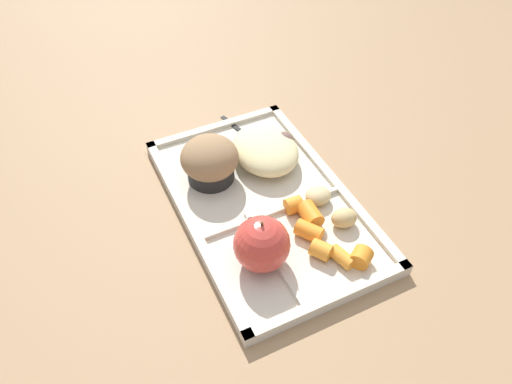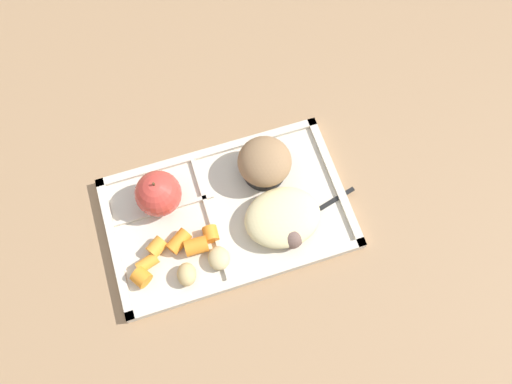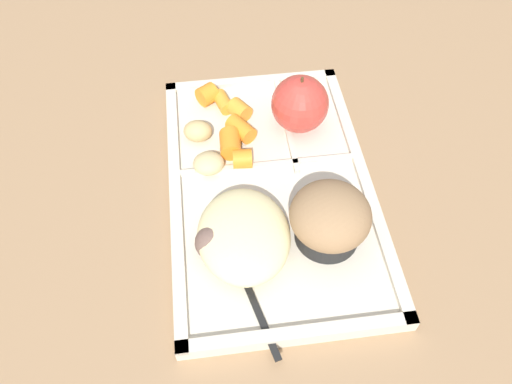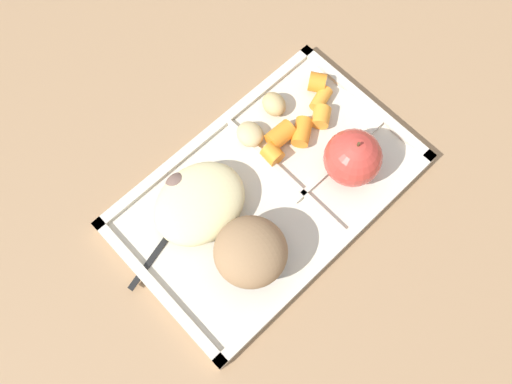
{
  "view_description": "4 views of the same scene",
  "coord_description": "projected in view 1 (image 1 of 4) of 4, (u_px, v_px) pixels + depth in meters",
  "views": [
    {
      "loc": [
        -0.45,
        0.23,
        0.56
      ],
      "look_at": [
        -0.02,
        0.02,
        0.07
      ],
      "focal_mm": 34.91,
      "sensor_mm": 36.0,
      "label": 1
    },
    {
      "loc": [
        -0.04,
        -0.28,
        0.81
      ],
      "look_at": [
        0.05,
        0.01,
        0.05
      ],
      "focal_mm": 35.9,
      "sensor_mm": 36.0,
      "label": 2
    },
    {
      "loc": [
        0.38,
        -0.07,
        0.5
      ],
      "look_at": [
        0.05,
        -0.02,
        0.07
      ],
      "focal_mm": 35.71,
      "sensor_mm": 36.0,
      "label": 3
    },
    {
      "loc": [
        0.18,
        0.17,
        0.66
      ],
      "look_at": [
        0.02,
        -0.0,
        0.05
      ],
      "focal_mm": 37.09,
      "sensor_mm": 36.0,
      "label": 4
    }
  ],
  "objects": [
    {
      "name": "ground",
      "position": [
        264.0,
        206.0,
        0.75
      ],
      "size": [
        6.0,
        6.0,
        0.0
      ],
      "primitive_type": "plane",
      "color": "#997551"
    },
    {
      "name": "lunch_tray",
      "position": [
        264.0,
        203.0,
        0.75
      ],
      "size": [
        0.39,
        0.24,
        0.02
      ],
      "color": "beige",
      "rests_on": "ground"
    },
    {
      "name": "green_apple",
      "position": [
        262.0,
        244.0,
        0.64
      ],
      "size": [
        0.07,
        0.07,
        0.08
      ],
      "color": "#C63D33",
      "rests_on": "lunch_tray"
    },
    {
      "name": "bran_muffin",
      "position": [
        210.0,
        161.0,
        0.75
      ],
      "size": [
        0.09,
        0.09,
        0.07
      ],
      "color": "black",
      "rests_on": "lunch_tray"
    },
    {
      "name": "carrot_slice_back",
      "position": [
        309.0,
        231.0,
        0.69
      ],
      "size": [
        0.04,
        0.04,
        0.02
      ],
      "primitive_type": "cylinder",
      "rotation": [
        0.0,
        1.57,
        3.73
      ],
      "color": "orange",
      "rests_on": "lunch_tray"
    },
    {
      "name": "carrot_slice_diagonal",
      "position": [
        321.0,
        250.0,
        0.67
      ],
      "size": [
        0.04,
        0.04,
        0.02
      ],
      "primitive_type": "cylinder",
      "rotation": [
        0.0,
        1.57,
        3.74
      ],
      "color": "orange",
      "rests_on": "lunch_tray"
    },
    {
      "name": "carrot_slice_small",
      "position": [
        310.0,
        215.0,
        0.71
      ],
      "size": [
        0.04,
        0.03,
        0.03
      ],
      "primitive_type": "cylinder",
      "rotation": [
        0.0,
        1.57,
        6.24
      ],
      "color": "orange",
      "rests_on": "lunch_tray"
    },
    {
      "name": "carrot_slice_large",
      "position": [
        361.0,
        257.0,
        0.66
      ],
      "size": [
        0.04,
        0.03,
        0.03
      ],
      "primitive_type": "cylinder",
      "rotation": [
        0.0,
        1.57,
        2.16
      ],
      "color": "orange",
      "rests_on": "lunch_tray"
    },
    {
      "name": "carrot_slice_center",
      "position": [
        342.0,
        257.0,
        0.66
      ],
      "size": [
        0.04,
        0.03,
        0.02
      ],
      "primitive_type": "cylinder",
      "rotation": [
        0.0,
        1.57,
        3.43
      ],
      "color": "orange",
      "rests_on": "lunch_tray"
    },
    {
      "name": "carrot_slice_near_corner",
      "position": [
        294.0,
        205.0,
        0.72
      ],
      "size": [
        0.03,
        0.02,
        0.02
      ],
      "primitive_type": "cylinder",
      "rotation": [
        0.0,
        1.57,
        1.52
      ],
      "color": "orange",
      "rests_on": "lunch_tray"
    },
    {
      "name": "potato_chunk_golden",
      "position": [
        318.0,
        196.0,
        0.74
      ],
      "size": [
        0.04,
        0.04,
        0.02
      ],
      "primitive_type": "ellipsoid",
      "rotation": [
        0.0,
        0.0,
        1.5
      ],
      "color": "tan",
      "rests_on": "lunch_tray"
    },
    {
      "name": "potato_chunk_small",
      "position": [
        344.0,
        218.0,
        0.7
      ],
      "size": [
        0.04,
        0.04,
        0.03
      ],
      "primitive_type": "ellipsoid",
      "rotation": [
        0.0,
        0.0,
        4.53
      ],
      "color": "tan",
      "rests_on": "lunch_tray"
    },
    {
      "name": "egg_noodle_pile",
      "position": [
        265.0,
        150.0,
        0.79
      ],
      "size": [
        0.12,
        0.1,
        0.04
      ],
      "primitive_type": "ellipsoid",
      "color": "beige",
      "rests_on": "lunch_tray"
    },
    {
      "name": "meatball_side",
      "position": [
        283.0,
        143.0,
        0.81
      ],
      "size": [
        0.04,
        0.04,
        0.04
      ],
      "primitive_type": "sphere",
      "color": "brown",
      "rests_on": "lunch_tray"
    },
    {
      "name": "meatball_back",
      "position": [
        265.0,
        152.0,
        0.79
      ],
      "size": [
        0.04,
        0.04,
        0.04
      ],
      "primitive_type": "sphere",
      "color": "#755B4C",
      "rests_on": "lunch_tray"
    },
    {
      "name": "meatball_front",
      "position": [
        271.0,
        156.0,
        0.79
      ],
      "size": [
        0.03,
        0.03,
        0.03
      ],
      "primitive_type": "sphere",
      "color": "brown",
      "rests_on": "lunch_tray"
    },
    {
      "name": "meatball_center",
      "position": [
        268.0,
        164.0,
        0.77
      ],
      "size": [
        0.04,
        0.04,
        0.04
      ],
      "primitive_type": "sphere",
      "color": "brown",
      "rests_on": "lunch_tray"
    },
    {
      "name": "plastic_fork",
      "position": [
        252.0,
        140.0,
        0.84
      ],
      "size": [
        0.14,
        0.05,
        0.0
      ],
      "color": "black",
      "rests_on": "lunch_tray"
    }
  ]
}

